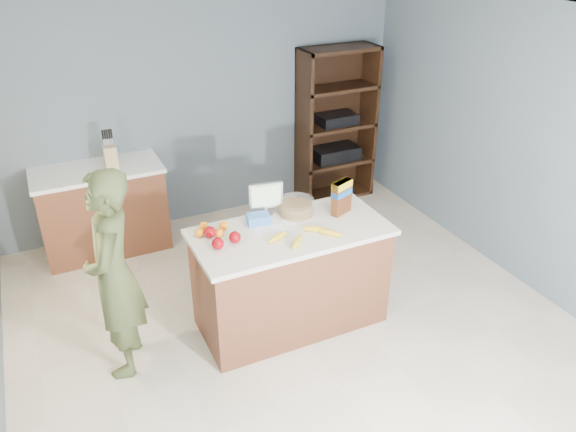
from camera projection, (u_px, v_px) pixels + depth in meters
name	position (u px, v px, depth m)	size (l,w,h in m)	color
floor	(306.00, 342.00, 4.60)	(4.50, 5.00, 0.02)	beige
walls	(310.00, 154.00, 3.81)	(4.52, 5.02, 2.51)	slate
counter_peninsula	(291.00, 281.00, 4.64)	(1.56, 0.76, 0.90)	brown
back_cabinet	(103.00, 209.00, 5.68)	(1.24, 0.62, 0.90)	brown
shelving_unit	(334.00, 127.00, 6.64)	(0.90, 0.40, 1.80)	black
person	(114.00, 276.00, 4.00)	(0.59, 0.39, 1.63)	#424C27
knife_block	(111.00, 156.00, 5.43)	(0.12, 0.10, 0.31)	tan
envelopes	(284.00, 225.00, 4.48)	(0.48, 0.16, 0.00)	white
bananas	(305.00, 235.00, 4.29)	(0.58, 0.28, 0.05)	yellow
apples	(221.00, 238.00, 4.21)	(0.24, 0.28, 0.09)	#91040C
oranges	(211.00, 230.00, 4.33)	(0.28, 0.22, 0.07)	orange
blue_carton	(258.00, 219.00, 4.48)	(0.18, 0.12, 0.08)	blue
salad_bowl	(296.00, 208.00, 4.61)	(0.30, 0.30, 0.13)	#267219
tv	(266.00, 197.00, 4.56)	(0.28, 0.12, 0.28)	silver
cereal_box	(342.00, 195.00, 4.58)	(0.20, 0.14, 0.29)	#592B14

